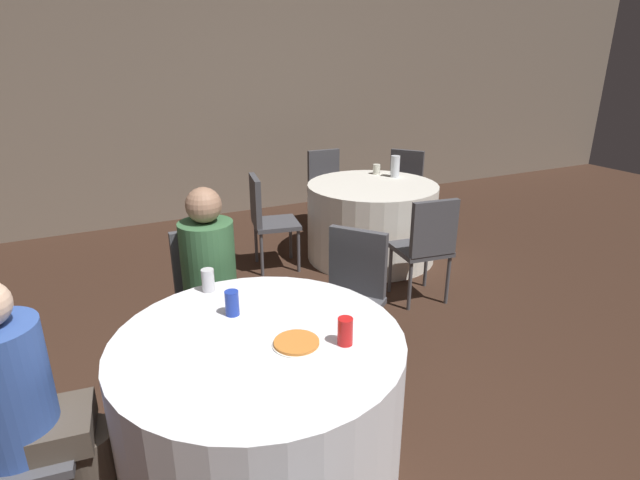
{
  "coord_description": "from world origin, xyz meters",
  "views": [
    {
      "loc": [
        -0.44,
        -1.71,
        1.9
      ],
      "look_at": [
        0.81,
        0.84,
        0.84
      ],
      "focal_mm": 28.0,
      "sensor_mm": 36.0,
      "label": 1
    }
  ],
  "objects_px": {
    "chair_far_south": "(427,241)",
    "soda_can_blue": "(232,303)",
    "chair_far_north": "(327,182)",
    "soda_can_silver": "(208,280)",
    "person_blue_shirt": "(37,415)",
    "bottle_far": "(395,166)",
    "person_green_jacket": "(213,286)",
    "chair_near_north": "(208,286)",
    "chair_near_northeast": "(352,287)",
    "chair_far_west": "(266,214)",
    "chair_far_northeast": "(404,182)",
    "table_far": "(371,221)",
    "pizza_plate_near": "(297,343)",
    "soda_can_red": "(345,331)",
    "table_near": "(262,408)"
  },
  "relations": [
    {
      "from": "chair_far_west",
      "to": "soda_can_silver",
      "type": "relative_size",
      "value": 7.22
    },
    {
      "from": "chair_near_northeast",
      "to": "person_blue_shirt",
      "type": "relative_size",
      "value": 0.76
    },
    {
      "from": "person_green_jacket",
      "to": "chair_far_west",
      "type": "bearing_deg",
      "value": -119.82
    },
    {
      "from": "chair_far_northeast",
      "to": "soda_can_blue",
      "type": "relative_size",
      "value": 7.22
    },
    {
      "from": "chair_far_north",
      "to": "pizza_plate_near",
      "type": "bearing_deg",
      "value": 63.06
    },
    {
      "from": "table_far",
      "to": "person_green_jacket",
      "type": "relative_size",
      "value": 1.05
    },
    {
      "from": "chair_near_north",
      "to": "chair_far_south",
      "type": "distance_m",
      "value": 1.74
    },
    {
      "from": "soda_can_blue",
      "to": "chair_far_west",
      "type": "bearing_deg",
      "value": 65.89
    },
    {
      "from": "chair_far_south",
      "to": "soda_can_blue",
      "type": "distance_m",
      "value": 2.0
    },
    {
      "from": "table_far",
      "to": "soda_can_blue",
      "type": "distance_m",
      "value": 2.71
    },
    {
      "from": "table_far",
      "to": "table_near",
      "type": "bearing_deg",
      "value": -131.9
    },
    {
      "from": "chair_far_south",
      "to": "chair_far_north",
      "type": "distance_m",
      "value": 2.06
    },
    {
      "from": "table_near",
      "to": "chair_near_northeast",
      "type": "bearing_deg",
      "value": 37.48
    },
    {
      "from": "chair_near_north",
      "to": "bottle_far",
      "type": "relative_size",
      "value": 4.14
    },
    {
      "from": "pizza_plate_near",
      "to": "chair_near_northeast",
      "type": "bearing_deg",
      "value": 47.14
    },
    {
      "from": "soda_can_silver",
      "to": "chair_near_north",
      "type": "bearing_deg",
      "value": 78.44
    },
    {
      "from": "chair_far_south",
      "to": "soda_can_blue",
      "type": "bearing_deg",
      "value": -147.91
    },
    {
      "from": "chair_far_west",
      "to": "person_blue_shirt",
      "type": "distance_m",
      "value": 2.82
    },
    {
      "from": "bottle_far",
      "to": "table_far",
      "type": "bearing_deg",
      "value": -155.48
    },
    {
      "from": "chair_near_north",
      "to": "soda_can_blue",
      "type": "distance_m",
      "value": 0.85
    },
    {
      "from": "chair_far_northeast",
      "to": "chair_far_north",
      "type": "xyz_separation_m",
      "value": [
        -0.78,
        0.4,
        0.0
      ]
    },
    {
      "from": "chair_near_northeast",
      "to": "chair_near_north",
      "type": "height_order",
      "value": "same"
    },
    {
      "from": "chair_far_west",
      "to": "chair_far_northeast",
      "type": "xyz_separation_m",
      "value": [
        1.83,
        0.44,
        0.0
      ]
    },
    {
      "from": "person_green_jacket",
      "to": "person_blue_shirt",
      "type": "bearing_deg",
      "value": 42.74
    },
    {
      "from": "table_near",
      "to": "soda_can_silver",
      "type": "distance_m",
      "value": 0.71
    },
    {
      "from": "table_far",
      "to": "person_green_jacket",
      "type": "height_order",
      "value": "person_green_jacket"
    },
    {
      "from": "pizza_plate_near",
      "to": "chair_far_northeast",
      "type": "bearing_deg",
      "value": 48.01
    },
    {
      "from": "chair_far_south",
      "to": "soda_can_red",
      "type": "relative_size",
      "value": 7.22
    },
    {
      "from": "table_far",
      "to": "pizza_plate_near",
      "type": "relative_size",
      "value": 5.96
    },
    {
      "from": "chair_far_north",
      "to": "soda_can_silver",
      "type": "distance_m",
      "value": 3.29
    },
    {
      "from": "chair_near_northeast",
      "to": "chair_near_north",
      "type": "bearing_deg",
      "value": 25.51
    },
    {
      "from": "pizza_plate_near",
      "to": "soda_can_red",
      "type": "bearing_deg",
      "value": -24.0
    },
    {
      "from": "person_green_jacket",
      "to": "soda_can_blue",
      "type": "xyz_separation_m",
      "value": [
        -0.06,
        -0.64,
        0.2
      ]
    },
    {
      "from": "table_far",
      "to": "chair_near_north",
      "type": "relative_size",
      "value": 1.41
    },
    {
      "from": "chair_near_northeast",
      "to": "soda_can_silver",
      "type": "bearing_deg",
      "value": 58.07
    },
    {
      "from": "chair_near_north",
      "to": "chair_far_north",
      "type": "relative_size",
      "value": 1.0
    },
    {
      "from": "chair_near_northeast",
      "to": "chair_far_west",
      "type": "height_order",
      "value": "same"
    },
    {
      "from": "chair_far_south",
      "to": "person_blue_shirt",
      "type": "distance_m",
      "value": 2.83
    },
    {
      "from": "bottle_far",
      "to": "soda_can_blue",
      "type": "bearing_deg",
      "value": -138.58
    },
    {
      "from": "soda_can_red",
      "to": "bottle_far",
      "type": "xyz_separation_m",
      "value": [
        1.94,
        2.48,
        0.05
      ]
    },
    {
      "from": "chair_far_west",
      "to": "soda_can_silver",
      "type": "height_order",
      "value": "chair_far_west"
    },
    {
      "from": "chair_far_north",
      "to": "person_green_jacket",
      "type": "bearing_deg",
      "value": 51.65
    },
    {
      "from": "person_blue_shirt",
      "to": "bottle_far",
      "type": "bearing_deg",
      "value": 131.13
    },
    {
      "from": "chair_near_north",
      "to": "person_green_jacket",
      "type": "height_order",
      "value": "person_green_jacket"
    },
    {
      "from": "chair_far_south",
      "to": "chair_far_north",
      "type": "xyz_separation_m",
      "value": [
        0.17,
        2.06,
        0.0
      ]
    },
    {
      "from": "chair_near_north",
      "to": "chair_far_north",
      "type": "height_order",
      "value": "same"
    },
    {
      "from": "chair_near_north",
      "to": "soda_can_red",
      "type": "relative_size",
      "value": 7.22
    },
    {
      "from": "chair_far_south",
      "to": "chair_near_northeast",
      "type": "bearing_deg",
      "value": -147.07
    },
    {
      "from": "chair_far_north",
      "to": "person_green_jacket",
      "type": "height_order",
      "value": "person_green_jacket"
    },
    {
      "from": "person_green_jacket",
      "to": "soda_can_silver",
      "type": "height_order",
      "value": "person_green_jacket"
    }
  ]
}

